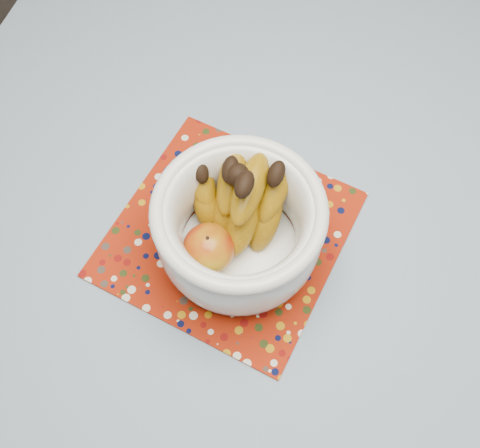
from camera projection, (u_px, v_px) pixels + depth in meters
The scene contains 4 objects.
table at pixel (298, 212), 1.01m from camera, with size 1.20×1.20×0.75m.
tablecloth at pixel (302, 189), 0.94m from camera, with size 1.32×1.32×0.01m, color slate.
placemat at pixel (228, 233), 0.90m from camera, with size 0.34×0.34×0.00m, color maroon.
fruit_bowl at pixel (237, 220), 0.81m from camera, with size 0.26×0.25×0.19m.
Camera 1 is at (0.04, -0.49, 1.57)m, focal length 42.00 mm.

